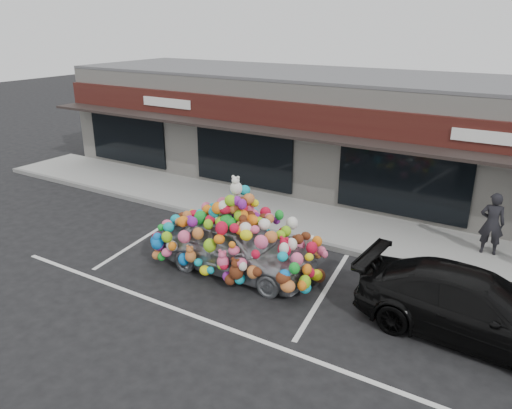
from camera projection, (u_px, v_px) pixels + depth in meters
The scene contains 10 objects.
ground at pixel (226, 267), 13.35m from camera, with size 90.00×90.00×0.00m, color black.
shop_building at pixel (350, 131), 19.33m from camera, with size 24.00×7.20×4.31m.
sidewalk at pixel (295, 217), 16.51m from camera, with size 26.00×3.00×0.15m, color #969791.
kerb at pixel (272, 233), 15.32m from camera, with size 26.00×0.18×0.16m, color slate.
parking_stripe_left at pixel (143, 238), 15.09m from camera, with size 0.12×4.40×0.01m, color silver.
parking_stripe_mid at pixel (325, 292), 12.13m from camera, with size 0.12×4.40×0.01m, color silver.
lane_line at pixel (241, 333), 10.53m from camera, with size 14.00×0.12×0.01m, color silver.
toy_car at pixel (237, 240), 12.84m from camera, with size 3.05×4.51×2.62m.
black_sedan at pixel (474, 307), 10.19m from camera, with size 4.82×1.96×1.40m, color black.
pedestrian_a at pixel (492, 223), 13.52m from camera, with size 0.64×0.42×1.76m, color black.
Camera 1 is at (6.98, -9.72, 6.21)m, focal length 35.00 mm.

